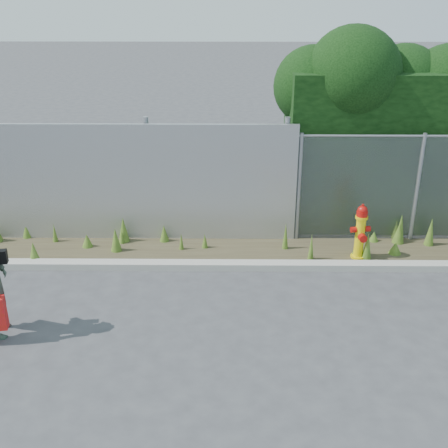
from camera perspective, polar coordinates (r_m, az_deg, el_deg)
ground at (r=8.02m, az=2.08°, el=-10.61°), size 80.00×80.00×0.00m
curb at (r=9.54m, az=1.83°, el=-4.23°), size 16.00×0.22×0.12m
weed_strip at (r=10.16m, az=0.34°, el=-1.89°), size 16.00×1.33×0.55m
corrugated_fence at (r=10.66m, az=-15.98°, el=4.02°), size 8.50×0.21×2.30m
fire_hydrant at (r=9.97m, az=13.67°, el=-0.87°), size 0.34×0.31×1.02m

